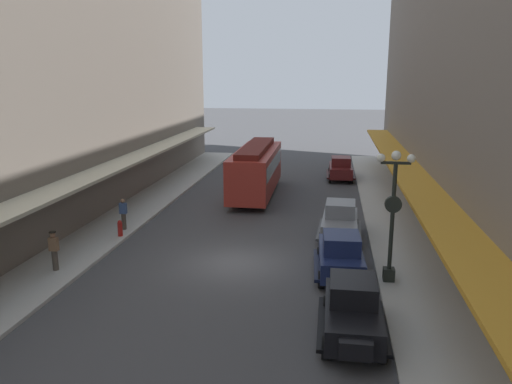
{
  "coord_description": "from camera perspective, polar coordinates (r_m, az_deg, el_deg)",
  "views": [
    {
      "loc": [
        3.99,
        -20.48,
        8.1
      ],
      "look_at": [
        0.0,
        6.0,
        1.8
      ],
      "focal_mm": 35.36,
      "sensor_mm": 36.0,
      "label": 1
    }
  ],
  "objects": [
    {
      "name": "lamp_post_with_clock",
      "position": [
        19.95,
        15.22,
        -2.08
      ],
      "size": [
        1.42,
        0.44,
        5.16
      ],
      "color": "black",
      "rests_on": "sidewalk_right"
    },
    {
      "name": "streetcar",
      "position": [
        33.97,
        -0.01,
        2.73
      ],
      "size": [
        2.61,
        9.62,
        3.46
      ],
      "color": "#A52D23",
      "rests_on": "ground"
    },
    {
      "name": "parked_car_0",
      "position": [
        25.6,
        9.48,
        -3.18
      ],
      "size": [
        2.28,
        4.31,
        1.84
      ],
      "color": "slate",
      "rests_on": "ground"
    },
    {
      "name": "sidewalk_left",
      "position": [
        24.82,
        -19.69,
        -6.43
      ],
      "size": [
        3.0,
        60.0,
        0.15
      ],
      "primitive_type": "cube",
      "color": "#B7B5AD",
      "rests_on": "ground"
    },
    {
      "name": "ground_plane",
      "position": [
        22.38,
        -2.31,
        -7.99
      ],
      "size": [
        200.0,
        200.0,
        0.0
      ],
      "primitive_type": "plane",
      "color": "#424244"
    },
    {
      "name": "sidewalk_right",
      "position": [
        22.27,
        17.22,
        -8.5
      ],
      "size": [
        3.0,
        60.0,
        0.15
      ],
      "primitive_type": "cube",
      "color": "#B7B5AD",
      "rests_on": "ground"
    },
    {
      "name": "pedestrian_1",
      "position": [
        27.16,
        -14.77,
        -2.39
      ],
      "size": [
        0.36,
        0.24,
        1.64
      ],
      "color": "#4C4238",
      "rests_on": "sidewalk_left"
    },
    {
      "name": "pedestrian_0",
      "position": [
        22.47,
        -21.87,
        -6.14
      ],
      "size": [
        0.36,
        0.28,
        1.67
      ],
      "color": "#4C4238",
      "rests_on": "sidewalk_left"
    },
    {
      "name": "parked_car_1",
      "position": [
        16.42,
        10.88,
        -12.84
      ],
      "size": [
        2.15,
        4.26,
        1.84
      ],
      "color": "black",
      "rests_on": "ground"
    },
    {
      "name": "parked_car_3",
      "position": [
        20.97,
        9.55,
        -6.9
      ],
      "size": [
        2.3,
        4.31,
        1.84
      ],
      "color": "#19234C",
      "rests_on": "ground"
    },
    {
      "name": "parked_car_2",
      "position": [
        39.86,
        9.55,
        2.71
      ],
      "size": [
        2.21,
        4.29,
        1.84
      ],
      "color": "#591919",
      "rests_on": "ground"
    },
    {
      "name": "fire_hydrant",
      "position": [
        26.19,
        -15.13,
        -3.96
      ],
      "size": [
        0.24,
        0.24,
        0.82
      ],
      "color": "#B21E19",
      "rests_on": "sidewalk_left"
    }
  ]
}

